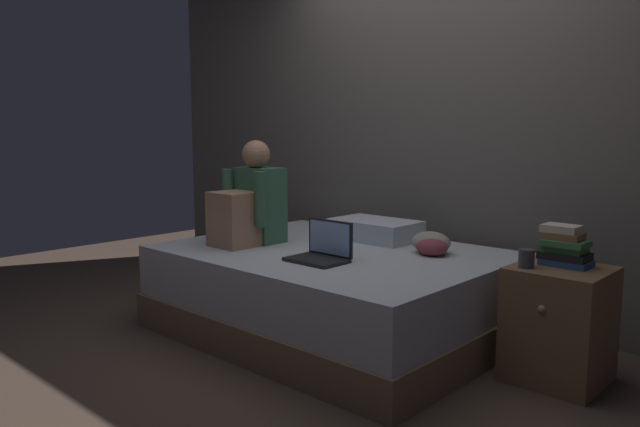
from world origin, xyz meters
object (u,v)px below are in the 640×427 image
Objects in this scene: pillow at (375,230)px; book_stack at (564,247)px; nightstand at (559,324)px; mug at (526,258)px; clothes_pile at (431,244)px; bed at (333,292)px; laptop at (322,251)px; person_sitting at (250,204)px.

book_stack reaches higher than pillow.
nightstand is 0.38m from mug.
mug reaches higher than clothes_pile.
book_stack is at bearing 55.41° from mug.
bed is 6.25× the size of laptop.
book_stack is (1.81, 0.47, -0.10)m from person_sitting.
nightstand is at bearing 42.69° from mug.
clothes_pile is at bearing 178.21° from book_stack.
bed is at bearing -168.04° from book_stack.
bed is 0.76m from person_sitting.
pillow is (-1.33, 0.23, 0.29)m from nightstand.
person_sitting reaches higher than clothes_pile.
bed is 3.49× the size of nightstand.
nightstand is 2.42× the size of book_stack.
nightstand is 2.29× the size of clothes_pile.
pillow is (-0.19, 0.72, 0.01)m from laptop.
pillow is 1.33m from book_stack.
mug reaches higher than pillow.
clothes_pile reaches higher than bed.
bed is 3.05× the size of person_sitting.
clothes_pile is at bearing 58.51° from laptop.
person_sitting is at bearing -154.31° from clothes_pile.
nightstand reaches higher than bed.
mug is (-0.13, -0.12, 0.33)m from nightstand.
nightstand is at bearing -9.67° from pillow.
book_stack is 2.63× the size of mug.
bed is 1.23m from mug.
pillow is at bearing 52.37° from person_sitting.
laptop is at bearing -75.52° from pillow.
bed is 7.99× the size of clothes_pile.
bed is at bearing -174.91° from mug.
person_sitting is at bearing -166.89° from nightstand.
bed is 1.38m from book_stack.
bed is 0.56m from pillow.
pillow is 2.24× the size of clothes_pile.
pillow reaches higher than clothes_pile.
laptop is at bearing -159.66° from mug.
bed is 8.46× the size of book_stack.
laptop is (0.69, -0.07, -0.20)m from person_sitting.
book_stack reaches higher than nightstand.
person_sitting is at bearing -127.63° from pillow.
laptop is (0.16, -0.27, 0.32)m from bed.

